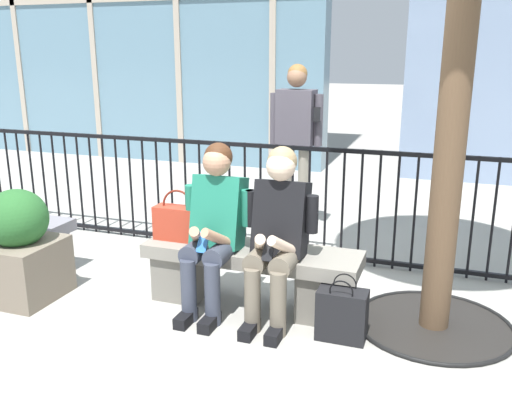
% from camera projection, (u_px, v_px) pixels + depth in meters
% --- Properties ---
extents(ground_plane, '(60.00, 60.00, 0.00)m').
position_uv_depth(ground_plane, '(252.00, 304.00, 4.13)').
color(ground_plane, '#9E9B93').
extents(stone_bench, '(1.60, 0.44, 0.45)m').
position_uv_depth(stone_bench, '(251.00, 271.00, 4.05)').
color(stone_bench, gray).
rests_on(stone_bench, ground).
extents(seated_person_with_phone, '(0.52, 0.66, 1.21)m').
position_uv_depth(seated_person_with_phone, '(214.00, 223.00, 3.91)').
color(seated_person_with_phone, '#383D4C').
rests_on(seated_person_with_phone, ground).
extents(seated_person_companion, '(0.52, 0.66, 1.21)m').
position_uv_depth(seated_person_companion, '(277.00, 230.00, 3.76)').
color(seated_person_companion, '#6B6051').
rests_on(seated_person_companion, ground).
extents(handbag_on_bench, '(0.37, 0.15, 0.39)m').
position_uv_depth(handbag_on_bench, '(179.00, 222.00, 4.15)').
color(handbag_on_bench, '#B23823').
rests_on(handbag_on_bench, stone_bench).
extents(shopping_bag, '(0.32, 0.18, 0.44)m').
position_uv_depth(shopping_bag, '(342.00, 314.00, 3.59)').
color(shopping_bag, black).
rests_on(shopping_bag, ground).
extents(bystander_at_railing, '(0.55, 0.27, 1.71)m').
position_uv_depth(bystander_at_railing, '(296.00, 135.00, 5.66)').
color(bystander_at_railing, gray).
rests_on(bystander_at_railing, ground).
extents(plaza_railing, '(8.24, 0.04, 1.03)m').
position_uv_depth(plaza_railing, '(292.00, 201.00, 4.96)').
color(plaza_railing, black).
rests_on(plaza_railing, ground).
extents(planter, '(0.54, 0.54, 0.85)m').
position_uv_depth(planter, '(20.00, 249.00, 4.15)').
color(planter, '#726656').
rests_on(planter, ground).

